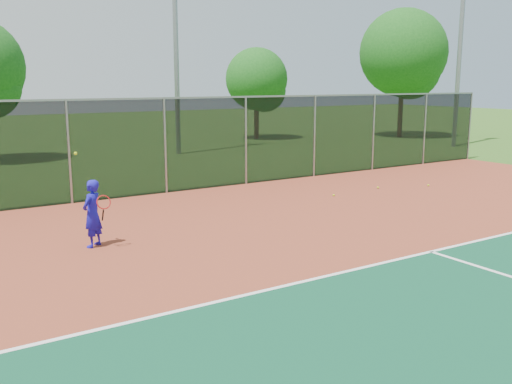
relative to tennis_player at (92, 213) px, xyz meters
The scene contains 10 objects.
ground 8.20m from the tennis_player, 62.16° to the right, with size 120.00×120.00×0.00m, color #2C5618.
court_apron 6.51m from the tennis_player, 53.86° to the right, with size 30.00×20.00×0.02m, color brown.
fence_back 6.17m from the tennis_player, 51.38° to the left, with size 30.00×0.06×3.03m.
tennis_player is the anchor object (origin of this frame).
practice_ball_2 11.85m from the tennis_player, ahead, with size 0.07×0.07×0.07m, color #B8D418.
practice_ball_4 8.11m from the tennis_player, 10.10° to the left, with size 0.07×0.07×0.07m, color #B8D418.
practice_ball_5 10.19m from the tennis_player, ahead, with size 0.07×0.07×0.07m, color #B8D418.
floodlight_ne 25.17m from the tennis_player, 20.82° to the left, with size 0.90×0.40×13.37m.
tree_back_mid 24.05m from the tennis_player, 48.52° to the left, with size 3.80×3.80×5.57m.
tree_back_right 28.31m from the tennis_player, 29.93° to the left, with size 5.46×5.46×8.02m.
Camera 1 is at (-7.28, -4.67, 3.54)m, focal length 40.00 mm.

